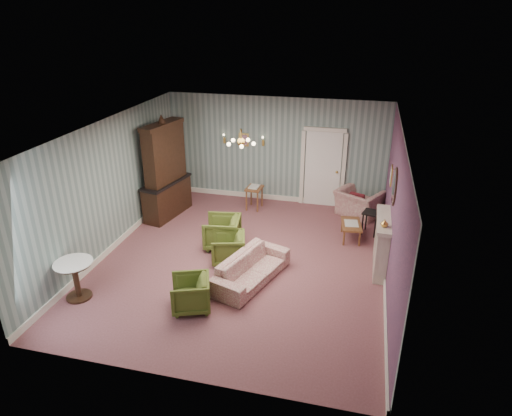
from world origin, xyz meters
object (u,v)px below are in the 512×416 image
(sofa_chintz, at_px, (251,264))
(wingback_chair, at_px, (359,199))
(fireplace, at_px, (382,244))
(olive_chair_b, at_px, (228,247))
(dresser, at_px, (165,168))
(pedestal_table, at_px, (76,280))
(olive_chair_a, at_px, (190,292))
(coffee_table, at_px, (351,231))
(olive_chair_c, at_px, (222,231))
(side_table_black, at_px, (371,223))

(sofa_chintz, xyz_separation_m, wingback_chair, (1.96, 3.68, 0.09))
(fireplace, bearing_deg, olive_chair_b, -171.12)
(dresser, xyz_separation_m, pedestal_table, (-0.12, -3.86, -0.92))
(olive_chair_a, relative_size, coffee_table, 0.87)
(dresser, bearing_deg, sofa_chintz, -29.99)
(olive_chair_a, height_order, sofa_chintz, sofa_chintz)
(olive_chair_a, bearing_deg, pedestal_table, -105.35)
(olive_chair_c, height_order, pedestal_table, olive_chair_c)
(side_table_black, xyz_separation_m, pedestal_table, (-5.30, -4.00, 0.10))
(coffee_table, bearing_deg, olive_chair_c, -159.15)
(sofa_chintz, bearing_deg, fireplace, -47.86)
(sofa_chintz, xyz_separation_m, pedestal_table, (-3.02, -1.35, 0.02))
(olive_chair_c, xyz_separation_m, dresser, (-1.91, 1.31, 0.91))
(sofa_chintz, bearing_deg, coffee_table, -20.31)
(wingback_chair, distance_m, dresser, 5.06)
(wingback_chair, distance_m, side_table_black, 1.09)
(sofa_chintz, bearing_deg, wingback_chair, -9.46)
(fireplace, bearing_deg, olive_chair_a, -146.04)
(olive_chair_c, bearing_deg, dresser, -132.71)
(dresser, bearing_deg, coffee_table, 8.12)
(olive_chair_a, xyz_separation_m, side_table_black, (3.12, 3.81, -0.06))
(olive_chair_b, bearing_deg, olive_chair_a, -21.47)
(wingback_chair, distance_m, fireplace, 2.65)
(olive_chair_a, bearing_deg, fireplace, 103.46)
(dresser, distance_m, coffee_table, 4.86)
(sofa_chintz, relative_size, fireplace, 1.36)
(coffee_table, height_order, pedestal_table, pedestal_table)
(olive_chair_a, height_order, side_table_black, olive_chair_a)
(olive_chair_b, distance_m, dresser, 3.09)
(sofa_chintz, relative_size, dresser, 0.73)
(olive_chair_b, relative_size, fireplace, 0.51)
(olive_chair_a, distance_m, pedestal_table, 2.19)
(side_table_black, bearing_deg, olive_chair_b, -145.01)
(fireplace, height_order, pedestal_table, fireplace)
(olive_chair_c, relative_size, wingback_chair, 0.75)
(dresser, bearing_deg, side_table_black, 12.52)
(sofa_chintz, height_order, coffee_table, sofa_chintz)
(side_table_black, bearing_deg, olive_chair_c, -156.06)
(sofa_chintz, distance_m, fireplace, 2.73)
(olive_chair_a, xyz_separation_m, coffee_table, (2.67, 3.43, -0.14))
(olive_chair_a, height_order, fireplace, fireplace)
(pedestal_table, bearing_deg, sofa_chintz, 24.08)
(wingback_chair, bearing_deg, sofa_chintz, 91.53)
(olive_chair_c, relative_size, coffee_table, 1.00)
(olive_chair_c, distance_m, sofa_chintz, 1.56)
(olive_chair_a, distance_m, dresser, 4.31)
(wingback_chair, relative_size, fireplace, 0.76)
(olive_chair_b, xyz_separation_m, pedestal_table, (-2.36, -1.95, 0.03))
(coffee_table, relative_size, side_table_black, 1.37)
(olive_chair_b, bearing_deg, fireplace, 83.15)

